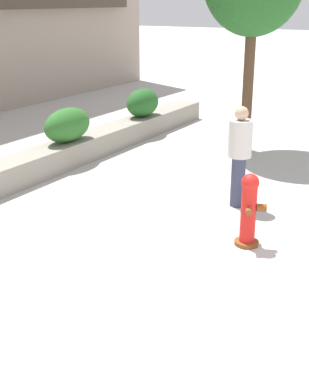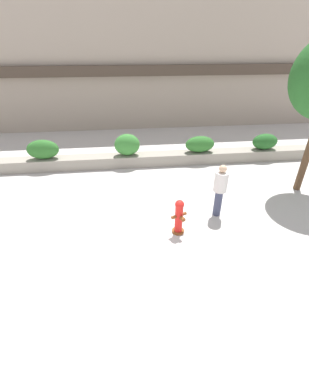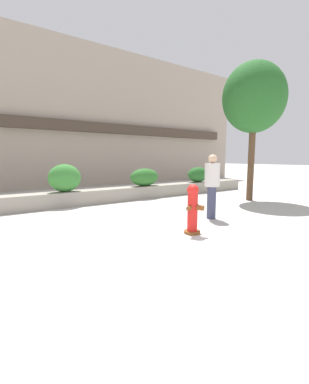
{
  "view_description": "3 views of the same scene",
  "coord_description": "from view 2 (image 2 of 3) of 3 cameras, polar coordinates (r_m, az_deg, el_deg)",
  "views": [
    {
      "loc": [
        -5.31,
        -1.25,
        3.35
      ],
      "look_at": [
        0.73,
        2.32,
        0.83
      ],
      "focal_mm": 50.0,
      "sensor_mm": 36.0,
      "label": 1
    },
    {
      "loc": [
        0.09,
        -4.55,
        4.81
      ],
      "look_at": [
        0.9,
        2.49,
        0.62
      ],
      "focal_mm": 24.0,
      "sensor_mm": 36.0,
      "label": 2
    },
    {
      "loc": [
        -2.37,
        -2.79,
        1.63
      ],
      "look_at": [
        1.39,
        2.54,
        0.77
      ],
      "focal_mm": 24.0,
      "sensor_mm": 36.0,
      "label": 3
    }
  ],
  "objects": [
    {
      "name": "hedge_bush_2",
      "position": [
        11.23,
        -6.1,
        10.4
      ],
      "size": [
        1.09,
        0.7,
        0.93
      ],
      "primitive_type": "ellipsoid",
      "color": "#387F33",
      "rests_on": "planter_wall_low"
    },
    {
      "name": "hedge_bush_4",
      "position": [
        12.9,
        23.33,
        10.25
      ],
      "size": [
        1.15,
        0.66,
        0.71
      ],
      "primitive_type": "ellipsoid",
      "color": "#235B23",
      "rests_on": "planter_wall_low"
    },
    {
      "name": "building_facade",
      "position": [
        16.56,
        -7.77,
        27.51
      ],
      "size": [
        30.0,
        1.36,
        8.0
      ],
      "color": "gray",
      "rests_on": "ground"
    },
    {
      "name": "hedge_bush_3",
      "position": [
        11.72,
        10.05,
        10.42
      ],
      "size": [
        1.3,
        0.65,
        0.72
      ],
      "primitive_type": "ellipsoid",
      "color": "#2D6B28",
      "rests_on": "planter_wall_low"
    },
    {
      "name": "ground_plane",
      "position": [
        6.62,
        -5.52,
        -16.19
      ],
      "size": [
        120.0,
        120.0,
        0.0
      ],
      "primitive_type": "plane",
      "color": "#BCB7B2"
    },
    {
      "name": "fire_hydrant",
      "position": [
        7.27,
        5.46,
        -5.45
      ],
      "size": [
        0.47,
        0.48,
        1.08
      ],
      "color": "brown",
      "rests_on": "ground"
    },
    {
      "name": "hedge_bush_1",
      "position": [
        11.77,
        -23.57,
        8.66
      ],
      "size": [
        1.3,
        0.61,
        0.82
      ],
      "primitive_type": "ellipsoid",
      "color": "#2D6B28",
      "rests_on": "planter_wall_low"
    },
    {
      "name": "pedestrian",
      "position": [
        7.99,
        14.37,
        0.96
      ],
      "size": [
        0.56,
        0.56,
        1.73
      ],
      "color": "#383D56",
      "rests_on": "ground"
    },
    {
      "name": "planter_wall_low",
      "position": [
        11.49,
        -6.54,
        7.01
      ],
      "size": [
        18.0,
        0.7,
        0.5
      ],
      "primitive_type": "cube",
      "color": "gray",
      "rests_on": "ground"
    }
  ]
}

